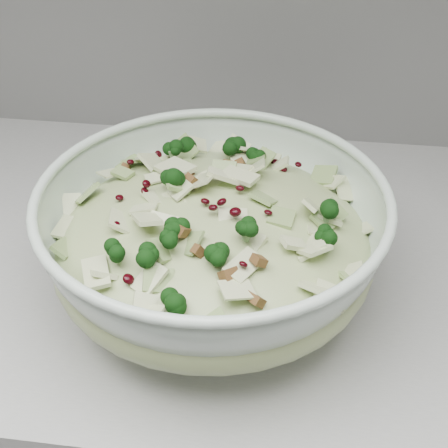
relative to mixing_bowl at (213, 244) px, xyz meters
name	(u,v)px	position (x,y,z in m)	size (l,w,h in m)	color
mixing_bowl	(213,244)	(0.00, 0.00, 0.00)	(0.45, 0.45, 0.14)	silver
salad	(213,227)	(0.00, 0.00, 0.02)	(0.46, 0.46, 0.14)	#A7B37A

